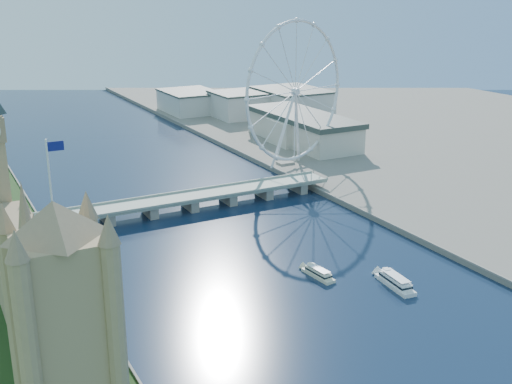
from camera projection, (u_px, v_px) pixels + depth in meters
victoria_tower at (68, 355)px, 175.72m from camera, size 28.16×28.16×112.00m
parliament_range at (34, 298)px, 286.59m from camera, size 24.00×200.00×70.00m
westminster_bridge at (190, 200)px, 456.79m from camera, size 220.00×22.00×9.50m
london_eye at (295, 92)px, 538.32m from camera, size 113.60×39.12×124.30m
county_hall at (302, 145)px, 646.39m from camera, size 54.00×144.00×35.00m
city_skyline at (132, 119)px, 690.24m from camera, size 505.00×280.00×32.00m
tour_boat_near at (318, 277)px, 350.46m from camera, size 8.99×26.11×5.61m
tour_boat_far at (395, 287)px, 338.98m from camera, size 10.89×31.77×6.90m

